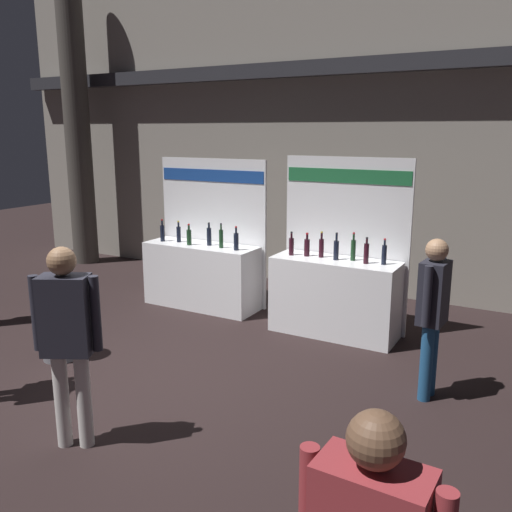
{
  "coord_description": "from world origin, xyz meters",
  "views": [
    {
      "loc": [
        3.58,
        -4.16,
        2.63
      ],
      "look_at": [
        0.46,
        1.43,
        1.15
      ],
      "focal_mm": 38.27,
      "sensor_mm": 36.0,
      "label": 1
    }
  ],
  "objects_px": {
    "trash_bin": "(58,330)",
    "visitor_2": "(67,330)",
    "visitor_7": "(433,306)",
    "exhibitor_booth_0": "(203,269)",
    "exhibitor_booth_1": "(336,289)"
  },
  "relations": [
    {
      "from": "exhibitor_booth_1",
      "to": "visitor_7",
      "type": "xyz_separation_m",
      "value": [
        1.46,
        -1.23,
        0.36
      ]
    },
    {
      "from": "trash_bin",
      "to": "visitor_7",
      "type": "xyz_separation_m",
      "value": [
        3.99,
        1.14,
        0.6
      ]
    },
    {
      "from": "exhibitor_booth_0",
      "to": "visitor_7",
      "type": "height_order",
      "value": "exhibitor_booth_0"
    },
    {
      "from": "visitor_2",
      "to": "visitor_7",
      "type": "height_order",
      "value": "visitor_2"
    },
    {
      "from": "visitor_2",
      "to": "visitor_7",
      "type": "xyz_separation_m",
      "value": [
        2.42,
        2.35,
        -0.09
      ]
    },
    {
      "from": "exhibitor_booth_0",
      "to": "visitor_7",
      "type": "relative_size",
      "value": 1.36
    },
    {
      "from": "exhibitor_booth_1",
      "to": "trash_bin",
      "type": "relative_size",
      "value": 3.2
    },
    {
      "from": "exhibitor_booth_0",
      "to": "visitor_7",
      "type": "xyz_separation_m",
      "value": [
        3.65,
        -1.35,
        0.38
      ]
    },
    {
      "from": "exhibitor_booth_0",
      "to": "exhibitor_booth_1",
      "type": "height_order",
      "value": "exhibitor_booth_1"
    },
    {
      "from": "trash_bin",
      "to": "exhibitor_booth_0",
      "type": "bearing_deg",
      "value": 82.33
    },
    {
      "from": "trash_bin",
      "to": "visitor_2",
      "type": "distance_m",
      "value": 2.09
    },
    {
      "from": "exhibitor_booth_1",
      "to": "trash_bin",
      "type": "height_order",
      "value": "exhibitor_booth_1"
    },
    {
      "from": "exhibitor_booth_1",
      "to": "visitor_7",
      "type": "height_order",
      "value": "exhibitor_booth_1"
    },
    {
      "from": "exhibitor_booth_1",
      "to": "trash_bin",
      "type": "bearing_deg",
      "value": -136.85
    },
    {
      "from": "visitor_7",
      "to": "exhibitor_booth_0",
      "type": "bearing_deg",
      "value": -105.39
    }
  ]
}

